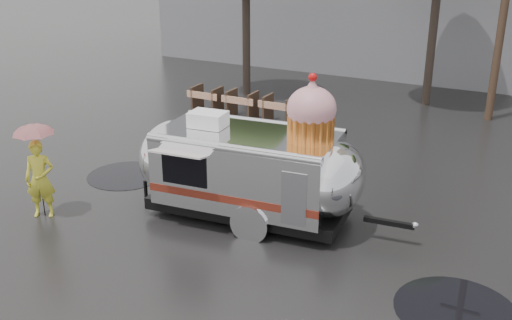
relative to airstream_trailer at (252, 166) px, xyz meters
The scene contains 6 objects.
ground 3.58m from the airstream_trailer, 64.61° to the right, with size 120.00×120.00×0.00m, color black.
puddles 1.45m from the airstream_trailer, 22.36° to the left, with size 11.69×6.19×0.01m.
barricade_row 8.12m from the airstream_trailer, 120.66° to the left, with size 4.30×0.80×1.00m.
airstream_trailer is the anchor object (origin of this frame).
person_left 5.06m from the airstream_trailer, 153.26° to the right, with size 0.69×0.46×1.91m, color gold.
umbrella_pink 5.08m from the airstream_trailer, 153.26° to the right, with size 1.18×1.18×2.35m.
Camera 1 is at (4.70, -8.46, 6.52)m, focal length 42.00 mm.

